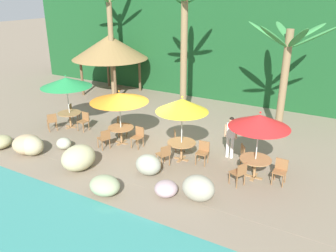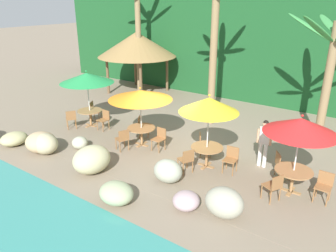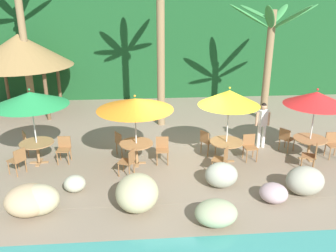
{
  "view_description": "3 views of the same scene",
  "coord_description": "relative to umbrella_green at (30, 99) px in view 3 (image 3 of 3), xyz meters",
  "views": [
    {
      "loc": [
        7.03,
        -10.91,
        6.19
      ],
      "look_at": [
        0.59,
        0.49,
        1.0
      ],
      "focal_mm": 36.83,
      "sensor_mm": 36.0,
      "label": 1
    },
    {
      "loc": [
        6.27,
        -9.21,
        5.43
      ],
      "look_at": [
        -0.31,
        0.19,
        0.97
      ],
      "focal_mm": 35.05,
      "sensor_mm": 36.0,
      "label": 2
    },
    {
      "loc": [
        -1.22,
        -10.77,
        5.29
      ],
      "look_at": [
        -0.32,
        0.52,
        1.09
      ],
      "focal_mm": 37.99,
      "sensor_mm": 36.0,
      "label": 3
    }
  ],
  "objects": [
    {
      "name": "chair_green_inland",
      "position": [
        -0.49,
        0.7,
        -1.71
      ],
      "size": [
        0.58,
        0.57,
        0.87
      ],
      "color": "olive",
      "rests_on": "ground"
    },
    {
      "name": "palm_tree_second",
      "position": [
        4.28,
        3.42,
        2.13
      ],
      "size": [
        3.06,
        3.04,
        6.39
      ],
      "color": "olive",
      "rests_on": "ground"
    },
    {
      "name": "umbrella_orange",
      "position": [
        3.26,
        -0.31,
        -0.16
      ],
      "size": [
        2.44,
        2.44,
        2.36
      ],
      "color": "silver",
      "rests_on": "ground"
    },
    {
      "name": "dining_table_yellow",
      "position": [
        6.23,
        -0.41,
        -1.61
      ],
      "size": [
        1.1,
        1.1,
        0.74
      ],
      "color": "#A37547",
      "rests_on": "ground"
    },
    {
      "name": "chair_green_seaward",
      "position": [
        0.85,
        0.04,
        -1.71
      ],
      "size": [
        0.44,
        0.45,
        0.87
      ],
      "color": "olive",
      "rests_on": "ground"
    },
    {
      "name": "palapa_hut",
      "position": [
        -1.97,
        5.75,
        0.68
      ],
      "size": [
        4.69,
        4.69,
        3.64
      ],
      "color": "brown",
      "rests_on": "ground"
    },
    {
      "name": "chair_yellow_left",
      "position": [
        5.92,
        -1.21,
        -1.71
      ],
      "size": [
        0.57,
        0.57,
        0.87
      ],
      "color": "olive",
      "rests_on": "ground"
    },
    {
      "name": "chair_orange_seaward",
      "position": [
        4.11,
        -0.26,
        -1.71
      ],
      "size": [
        0.44,
        0.45,
        0.87
      ],
      "color": "olive",
      "rests_on": "ground"
    },
    {
      "name": "terrace_deck",
      "position": [
        4.66,
        -0.25,
        -2.22
      ],
      "size": [
        18.0,
        5.2,
        0.01
      ],
      "color": "gray",
      "rests_on": "ground"
    },
    {
      "name": "chair_orange_left",
      "position": [
        3.02,
        -1.13,
        -1.71
      ],
      "size": [
        0.55,
        0.55,
        0.87
      ],
      "color": "olive",
      "rests_on": "ground"
    },
    {
      "name": "chair_yellow_seaward",
      "position": [
        7.07,
        -0.27,
        -1.71
      ],
      "size": [
        0.45,
        0.45,
        0.87
      ],
      "color": "olive",
      "rests_on": "ground"
    },
    {
      "name": "ground_plane",
      "position": [
        4.66,
        -0.25,
        -2.23
      ],
      "size": [
        120.0,
        120.0,
        0.0
      ],
      "primitive_type": "plane",
      "color": "gray"
    },
    {
      "name": "palm_tree_nearest",
      "position": [
        -1.68,
        5.56,
        1.94
      ],
      "size": [
        3.24,
        3.35,
        6.4
      ],
      "color": "olive",
      "rests_on": "ground"
    },
    {
      "name": "chair_red_left",
      "position": [
        8.8,
        -1.19,
        -1.71
      ],
      "size": [
        0.57,
        0.57,
        0.87
      ],
      "color": "olive",
      "rests_on": "ground"
    },
    {
      "name": "dining_table_green",
      "position": [
        0.0,
        0.0,
        -1.61
      ],
      "size": [
        1.1,
        1.1,
        0.74
      ],
      "color": "#A37547",
      "rests_on": "ground"
    },
    {
      "name": "umbrella_red",
      "position": [
        9.1,
        -0.38,
        -0.09
      ],
      "size": [
        2.06,
        2.06,
        2.48
      ],
      "color": "silver",
      "rests_on": "ground"
    },
    {
      "name": "chair_red_inland",
      "position": [
        8.54,
        0.27,
        -1.71
      ],
      "size": [
        0.59,
        0.59,
        0.87
      ],
      "color": "olive",
      "rests_on": "ground"
    },
    {
      "name": "dining_table_red",
      "position": [
        9.1,
        -0.38,
        -1.61
      ],
      "size": [
        1.1,
        1.1,
        0.74
      ],
      "color": "#A37547",
      "rests_on": "ground"
    },
    {
      "name": "waiter_in_white",
      "position": [
        7.79,
        0.69,
        -1.24
      ],
      "size": [
        0.52,
        0.33,
        1.7
      ],
      "color": "white",
      "rests_on": "ground"
    },
    {
      "name": "foliage_backdrop",
      "position": [
        4.66,
        8.75,
        0.77
      ],
      "size": [
        28.0,
        2.4,
        6.0
      ],
      "color": "#194C23",
      "rests_on": "ground"
    },
    {
      "name": "chair_yellow_inland",
      "position": [
        5.7,
        0.26,
        -1.71
      ],
      "size": [
        0.59,
        0.58,
        0.87
      ],
      "color": "olive",
      "rests_on": "ground"
    },
    {
      "name": "chair_red_seaward",
      "position": [
        9.95,
        -0.31,
        -1.71
      ],
      "size": [
        0.43,
        0.44,
        0.87
      ],
      "color": "olive",
      "rests_on": "ground"
    },
    {
      "name": "umbrella_yellow",
      "position": [
        6.23,
        -0.41,
        0.01
      ],
      "size": [
        1.98,
        1.98,
        2.59
      ],
      "color": "silver",
      "rests_on": "ground"
    },
    {
      "name": "dining_table_orange",
      "position": [
        3.26,
        -0.31,
        -1.61
      ],
      "size": [
        1.1,
        1.1,
        0.74
      ],
      "color": "#A37547",
      "rests_on": "ground"
    },
    {
      "name": "umbrella_green",
      "position": [
        0.0,
        0.0,
        0.0
      ],
      "size": [
        2.35,
        2.35,
        2.56
      ],
      "color": "silver",
      "rests_on": "ground"
    },
    {
      "name": "palm_tree_third",
      "position": [
        8.95,
        3.8,
        1.22
      ],
      "size": [
        3.69,
        3.47,
        4.98
      ],
      "color": "olive",
      "rests_on": "ground"
    },
    {
      "name": "chair_orange_inland",
      "position": [
        2.73,
        0.36,
        -1.71
      ],
      "size": [
        0.59,
        0.58,
        0.87
      ],
      "color": "olive",
      "rests_on": "ground"
    },
    {
      "name": "chair_green_left",
      "position": [
        -0.39,
        -0.76,
        -1.71
      ],
      "size": [
        0.59,
        0.59,
        0.87
      ],
      "color": "olive",
      "rests_on": "ground"
    },
    {
      "name": "rock_seawall",
      "position": [
        2.47,
        -3.03,
        -1.85
      ],
      "size": [
        11.26,
        2.85,
        0.92
      ],
      "color": "#9EAB80",
      "rests_on": "ground"
    }
  ]
}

